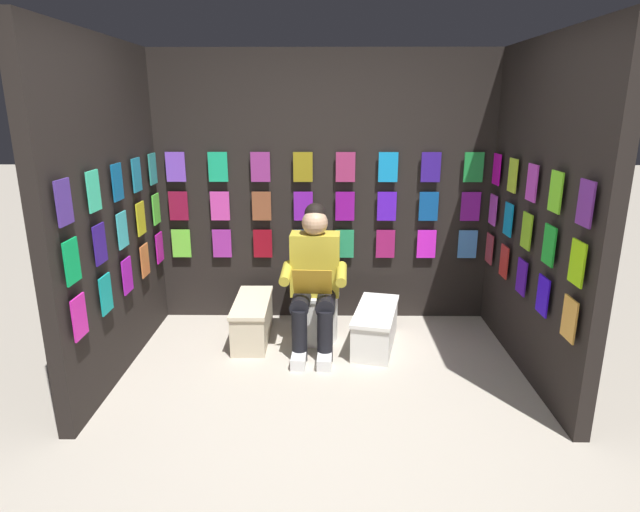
{
  "coord_description": "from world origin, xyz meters",
  "views": [
    {
      "loc": [
        -0.01,
        2.75,
        1.95
      ],
      "look_at": [
        0.03,
        -1.08,
        0.85
      ],
      "focal_mm": 29.64,
      "sensor_mm": 36.0,
      "label": 1
    }
  ],
  "objects_px": {
    "person_reading": "(314,278)",
    "comic_longbox_far": "(375,327)",
    "comic_longbox_near": "(253,320)",
    "toilet": "(316,300)"
  },
  "relations": [
    {
      "from": "comic_longbox_near",
      "to": "toilet",
      "type": "bearing_deg",
      "value": -171.42
    },
    {
      "from": "comic_longbox_near",
      "to": "comic_longbox_far",
      "type": "bearing_deg",
      "value": 172.85
    },
    {
      "from": "toilet",
      "to": "comic_longbox_far",
      "type": "bearing_deg",
      "value": 159.97
    },
    {
      "from": "person_reading",
      "to": "comic_longbox_far",
      "type": "height_order",
      "value": "person_reading"
    },
    {
      "from": "toilet",
      "to": "comic_longbox_far",
      "type": "xyz_separation_m",
      "value": [
        -0.5,
        0.21,
        -0.16
      ]
    },
    {
      "from": "toilet",
      "to": "comic_longbox_near",
      "type": "distance_m",
      "value": 0.57
    },
    {
      "from": "toilet",
      "to": "person_reading",
      "type": "distance_m",
      "value": 0.35
    },
    {
      "from": "person_reading",
      "to": "comic_longbox_near",
      "type": "bearing_deg",
      "value": -12.02
    },
    {
      "from": "person_reading",
      "to": "comic_longbox_near",
      "type": "relative_size",
      "value": 1.57
    },
    {
      "from": "person_reading",
      "to": "comic_longbox_far",
      "type": "bearing_deg",
      "value": -175.37
    }
  ]
}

